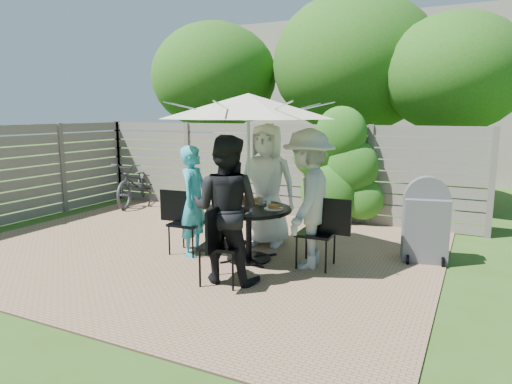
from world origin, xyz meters
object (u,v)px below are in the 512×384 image
at_px(person_front, 226,210).
at_px(plate_left, 225,204).
at_px(person_left, 194,201).
at_px(plate_front, 239,211).
at_px(glass_right, 269,202).
at_px(glass_front, 250,207).
at_px(chair_left, 187,235).
at_px(glass_left, 228,203).
at_px(plate_right, 274,208).
at_px(umbrella, 248,106).
at_px(bbq_grill, 425,223).
at_px(chair_right, 317,247).
at_px(person_back, 267,185).
at_px(chair_front, 222,261).
at_px(plate_back, 257,201).
at_px(glass_back, 248,199).
at_px(person_right, 308,199).
at_px(syrup_jug, 246,201).
at_px(patio_table, 249,224).
at_px(bicycle, 136,183).
at_px(chair_back, 269,224).
at_px(coffee_cup, 260,201).

xyz_separation_m(person_front, plate_left, (-0.47, 0.77, -0.11)).
bearing_deg(person_left, plate_left, -90.00).
distance_m(plate_front, glass_right, 0.53).
xyz_separation_m(person_front, glass_front, (0.03, 0.58, -0.07)).
bearing_deg(chair_left, glass_left, -4.70).
bearing_deg(plate_right, umbrella, -172.38).
bearing_deg(umbrella, chair_left, -172.44).
bearing_deg(bbq_grill, chair_right, -155.34).
distance_m(person_back, chair_front, 1.91).
bearing_deg(glass_right, plate_back, 143.12).
relative_size(chair_right, plate_left, 3.71).
relative_size(chair_right, glass_back, 6.89).
xyz_separation_m(person_left, plate_front, (0.87, -0.25, -0.01)).
relative_size(person_right, plate_left, 7.16).
distance_m(chair_front, glass_right, 1.23).
distance_m(person_front, syrup_jug, 0.88).
bearing_deg(person_right, plate_back, -113.45).
bearing_deg(patio_table, glass_left, -150.38).
xyz_separation_m(person_left, chair_front, (0.95, -0.85, -0.50)).
height_order(plate_back, bicycle, bicycle).
xyz_separation_m(person_front, plate_right, (0.25, 0.87, -0.11)).
bearing_deg(plate_left, chair_right, 7.54).
xyz_separation_m(person_front, bicycle, (-4.23, 3.26, -0.41)).
bearing_deg(chair_front, glass_right, -15.44).
bearing_deg(plate_back, syrup_jug, -93.33).
bearing_deg(bicycle, person_right, -42.78).
bearing_deg(glass_back, person_right, -7.90).
bearing_deg(chair_back, chair_front, -3.73).
bearing_deg(person_front, glass_back, -84.50).
bearing_deg(person_back, chair_back, 90.46).
bearing_deg(plate_front, glass_right, 68.44).
relative_size(person_back, plate_right, 7.33).
relative_size(person_back, glass_right, 13.61).
bearing_deg(glass_left, coffee_cup, 49.72).
height_order(patio_table, glass_back, glass_back).
height_order(person_back, person_left, person_back).
distance_m(glass_left, bicycle, 4.66).
bearing_deg(plate_back, plate_left, -127.38).
relative_size(person_right, glass_front, 13.30).
distance_m(chair_front, bicycle, 5.44).
relative_size(patio_table, coffee_cup, 10.90).
relative_size(person_front, syrup_jug, 11.28).
height_order(chair_left, chair_right, chair_right).
relative_size(person_back, glass_front, 13.61).
height_order(chair_back, plate_front, chair_back).
bearing_deg(plate_back, glass_back, -128.63).
height_order(glass_right, coffee_cup, glass_right).
bearing_deg(plate_left, syrup_jug, 17.08).
distance_m(umbrella, glass_back, 1.34).
bearing_deg(patio_table, person_right, 7.62).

